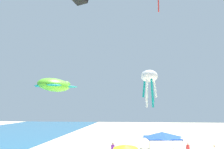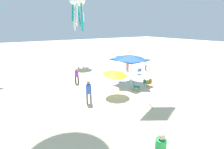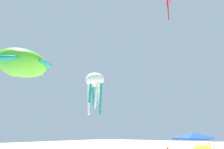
{
  "view_description": "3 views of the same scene",
  "coord_description": "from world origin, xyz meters",
  "px_view_note": "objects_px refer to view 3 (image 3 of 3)",
  "views": [
    {
      "loc": [
        -24.55,
        5.8,
        5.36
      ],
      "look_at": [
        1.04,
        8.57,
        8.72
      ],
      "focal_mm": 39.2,
      "sensor_mm": 36.0,
      "label": 1
    },
    {
      "loc": [
        -14.99,
        14.9,
        5.88
      ],
      "look_at": [
        -1.8,
        6.11,
        1.35
      ],
      "focal_mm": 27.08,
      "sensor_mm": 36.0,
      "label": 2
    },
    {
      "loc": [
        -9.46,
        26.36,
        3.15
      ],
      "look_at": [
        1.04,
        12.7,
        7.31
      ],
      "focal_mm": 38.17,
      "sensor_mm": 36.0,
      "label": 3
    }
  ],
  "objects_px": {
    "canopy_tent": "(193,136)",
    "beach_umbrella": "(205,147)",
    "kite_octopus_white": "(95,82)",
    "kite_turtle_lime": "(21,64)"
  },
  "relations": [
    {
      "from": "canopy_tent",
      "to": "beach_umbrella",
      "type": "distance_m",
      "value": 3.82
    },
    {
      "from": "canopy_tent",
      "to": "kite_octopus_white",
      "type": "relative_size",
      "value": 0.67
    },
    {
      "from": "beach_umbrella",
      "to": "kite_octopus_white",
      "type": "height_order",
      "value": "kite_octopus_white"
    },
    {
      "from": "kite_turtle_lime",
      "to": "beach_umbrella",
      "type": "bearing_deg",
      "value": -116.44
    },
    {
      "from": "canopy_tent",
      "to": "kite_octopus_white",
      "type": "bearing_deg",
      "value": 2.38
    },
    {
      "from": "beach_umbrella",
      "to": "kite_octopus_white",
      "type": "xyz_separation_m",
      "value": [
        13.81,
        -2.71,
        7.33
      ]
    },
    {
      "from": "canopy_tent",
      "to": "kite_octopus_white",
      "type": "distance_m",
      "value": 13.58
    },
    {
      "from": "kite_turtle_lime",
      "to": "canopy_tent",
      "type": "bearing_deg",
      "value": -102.76
    },
    {
      "from": "canopy_tent",
      "to": "kite_turtle_lime",
      "type": "bearing_deg",
      "value": 57.91
    },
    {
      "from": "canopy_tent",
      "to": "beach_umbrella",
      "type": "bearing_deg",
      "value": 121.25
    }
  ]
}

